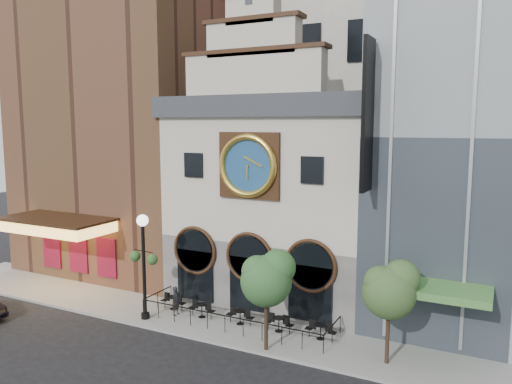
{
  "coord_description": "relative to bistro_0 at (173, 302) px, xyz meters",
  "views": [
    {
      "loc": [
        12.43,
        -19.86,
        10.72
      ],
      "look_at": [
        -0.64,
        6.0,
        6.82
      ],
      "focal_mm": 35.0,
      "sensor_mm": 36.0,
      "label": 1
    }
  ],
  "objects": [
    {
      "name": "ground",
      "position": [
        4.32,
        -2.68,
        -0.61
      ],
      "size": [
        120.0,
        120.0,
        0.0
      ],
      "primitive_type": "plane",
      "color": "black",
      "rests_on": "ground"
    },
    {
      "name": "sidewalk",
      "position": [
        4.32,
        -0.18,
        -0.54
      ],
      "size": [
        44.0,
        5.0,
        0.15
      ],
      "primitive_type": "cube",
      "color": "gray",
      "rests_on": "ground"
    },
    {
      "name": "clock_building",
      "position": [
        4.32,
        5.15,
        6.07
      ],
      "size": [
        12.6,
        8.78,
        18.65
      ],
      "color": "#605E5B",
      "rests_on": "ground"
    },
    {
      "name": "theater_building",
      "position": [
        -8.68,
        7.28,
        11.99
      ],
      "size": [
        14.0,
        15.6,
        25.0
      ],
      "color": "brown",
      "rests_on": "ground"
    },
    {
      "name": "office_tower",
      "position": [
        4.32,
        17.32,
        19.39
      ],
      "size": [
        20.0,
        16.0,
        40.0
      ],
      "primitive_type": "cube",
      "color": "#B9B2A7",
      "rests_on": "ground"
    },
    {
      "name": "cafe_railing",
      "position": [
        4.32,
        -0.18,
        -0.01
      ],
      "size": [
        10.6,
        2.6,
        0.9
      ],
      "primitive_type": null,
      "color": "black",
      "rests_on": "sidewalk"
    },
    {
      "name": "bistro_0",
      "position": [
        0.0,
        0.0,
        0.0
      ],
      "size": [
        1.58,
        0.68,
        0.9
      ],
      "color": "black",
      "rests_on": "sidewalk"
    },
    {
      "name": "bistro_1",
      "position": [
        2.14,
        -0.27,
        0.0
      ],
      "size": [
        1.58,
        0.68,
        0.9
      ],
      "color": "black",
      "rests_on": "sidewalk"
    },
    {
      "name": "bistro_2",
      "position": [
        4.49,
        -0.16,
        0.0
      ],
      "size": [
        1.58,
        0.68,
        0.9
      ],
      "color": "black",
      "rests_on": "sidewalk"
    },
    {
      "name": "bistro_3",
      "position": [
        6.74,
        -0.12,
        0.0
      ],
      "size": [
        1.58,
        0.68,
        0.9
      ],
      "color": "black",
      "rests_on": "sidewalk"
    },
    {
      "name": "bistro_4",
      "position": [
        8.97,
        -0.01,
        0.0
      ],
      "size": [
        1.58,
        0.68,
        0.9
      ],
      "color": "black",
      "rests_on": "sidewalk"
    },
    {
      "name": "pedestrian",
      "position": [
        0.67,
        -0.63,
        0.36
      ],
      "size": [
        0.42,
        0.62,
        1.64
      ],
      "primitive_type": "imported",
      "rotation": [
        0.0,
        0.0,
        1.62
      ],
      "color": "black",
      "rests_on": "sidewalk"
    },
    {
      "name": "lamppost",
      "position": [
        -0.55,
        -1.82,
        3.13
      ],
      "size": [
        1.85,
        0.7,
        5.81
      ],
      "rotation": [
        0.0,
        0.0,
        -0.09
      ],
      "color": "black",
      "rests_on": "sidewalk"
    },
    {
      "name": "tree_left",
      "position": [
        7.09,
        -2.24,
        3.09
      ],
      "size": [
        2.52,
        2.43,
        4.85
      ],
      "color": "#382619",
      "rests_on": "sidewalk"
    },
    {
      "name": "tree_right",
      "position": [
        12.49,
        -1.02,
        3.0
      ],
      "size": [
        2.46,
        2.36,
        4.73
      ],
      "color": "#382619",
      "rests_on": "sidewalk"
    }
  ]
}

